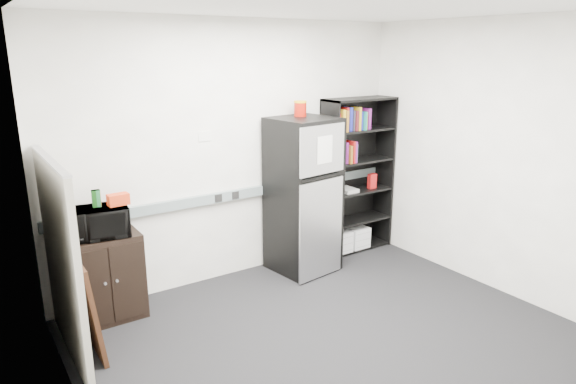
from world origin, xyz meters
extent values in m
plane|color=black|center=(0.00, 0.00, 0.00)|extent=(4.00, 4.00, 0.00)
cube|color=silver|center=(0.00, 1.75, 1.35)|extent=(4.00, 0.02, 2.70)
cube|color=silver|center=(2.00, 0.00, 1.35)|extent=(0.02, 3.50, 2.70)
cube|color=silver|center=(-2.00, 0.00, 1.35)|extent=(0.02, 3.50, 2.70)
cube|color=white|center=(0.00, 0.00, 2.70)|extent=(4.00, 3.50, 0.02)
cube|color=slate|center=(0.00, 1.72, 0.90)|extent=(3.92, 0.05, 0.10)
cube|color=white|center=(-0.35, 1.74, 1.55)|extent=(0.14, 0.00, 0.10)
cube|color=black|center=(1.09, 1.56, 0.93)|extent=(0.02, 0.34, 1.85)
cube|color=black|center=(1.97, 1.56, 0.93)|extent=(0.02, 0.34, 1.85)
cube|color=black|center=(1.53, 1.72, 0.93)|extent=(0.90, 0.02, 1.85)
cube|color=black|center=(1.53, 1.56, 1.84)|extent=(0.90, 0.34, 0.02)
cube|color=black|center=(1.53, 1.56, 0.02)|extent=(0.85, 0.32, 0.03)
cube|color=black|center=(1.53, 1.56, 0.37)|extent=(0.85, 0.32, 0.03)
cube|color=black|center=(1.53, 1.56, 0.74)|extent=(0.85, 0.32, 0.02)
cube|color=black|center=(1.53, 1.56, 1.11)|extent=(0.85, 0.32, 0.02)
cube|color=black|center=(1.53, 1.56, 1.48)|extent=(0.85, 0.32, 0.02)
cube|color=silver|center=(1.25, 1.55, 0.16)|extent=(0.25, 0.30, 0.25)
cube|color=silver|center=(1.53, 1.55, 0.16)|extent=(0.25, 0.30, 0.25)
cube|color=gray|center=(-1.90, 1.08, 0.80)|extent=(0.05, 1.30, 1.60)
cube|color=#B2B2B7|center=(-1.90, 1.08, 1.61)|extent=(0.06, 1.30, 0.02)
cube|color=black|center=(-1.50, 1.50, 0.40)|extent=(0.64, 0.40, 0.80)
cube|color=black|center=(-1.65, 1.30, 0.40)|extent=(0.30, 0.01, 0.71)
cube|color=black|center=(-1.35, 1.30, 0.40)|extent=(0.30, 0.01, 0.71)
cylinder|color=#B2B2B7|center=(-1.55, 1.28, 0.44)|extent=(0.02, 0.02, 0.02)
cylinder|color=#B2B2B7|center=(-1.45, 1.28, 0.44)|extent=(0.02, 0.02, 0.02)
imported|color=black|center=(-1.50, 1.48, 0.93)|extent=(0.52, 0.39, 0.26)
cube|color=#1B5F32|center=(-1.50, 1.52, 1.14)|extent=(0.08, 0.06, 0.15)
cube|color=#0C370C|center=(-1.50, 1.52, 1.14)|extent=(0.07, 0.06, 0.15)
cube|color=orange|center=(-1.50, 1.52, 1.14)|extent=(0.08, 0.06, 0.14)
cube|color=red|center=(-1.33, 1.47, 1.12)|extent=(0.18, 0.11, 0.10)
cube|color=black|center=(0.64, 1.43, 0.84)|extent=(0.71, 0.71, 1.68)
cube|color=#B4B4B9|center=(0.64, 1.10, 1.41)|extent=(0.61, 0.10, 0.50)
cube|color=#B4B4B9|center=(0.64, 1.10, 0.55)|extent=(0.61, 0.10, 1.07)
cube|color=black|center=(0.64, 1.09, 1.13)|extent=(0.61, 0.09, 0.03)
cube|color=white|center=(0.66, 1.09, 1.41)|extent=(0.21, 0.03, 0.28)
cube|color=black|center=(0.64, 1.43, 1.69)|extent=(0.71, 0.71, 0.02)
cylinder|color=#9E1307|center=(0.68, 1.55, 1.78)|extent=(0.13, 0.13, 0.16)
cylinder|color=gold|center=(0.68, 1.55, 1.87)|extent=(0.14, 0.14, 0.02)
cube|color=black|center=(-1.77, 1.03, 0.42)|extent=(0.12, 0.65, 0.83)
cube|color=beige|center=(-1.75, 1.03, 0.42)|extent=(0.08, 0.55, 0.71)
camera|label=1|loc=(-2.49, -2.95, 2.39)|focal=32.00mm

